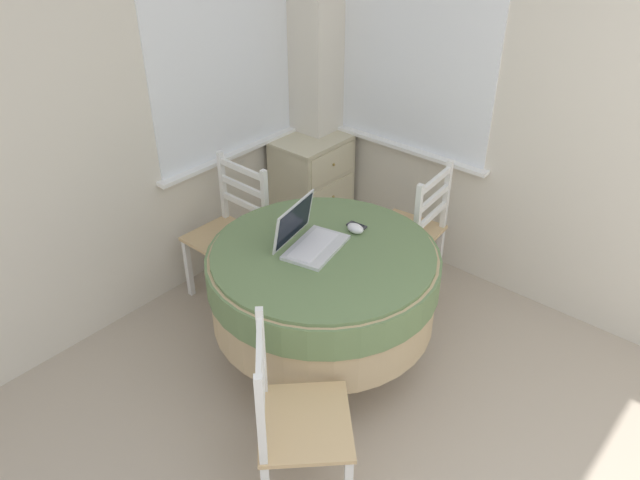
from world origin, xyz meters
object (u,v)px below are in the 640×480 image
dining_chair_near_back_window (231,234)px  corner_cabinet (312,187)px  laptop (308,238)px  computer_mouse (355,228)px  dining_chair_camera_near (294,421)px  round_dining_table (323,280)px  dining_chair_near_right_window (411,233)px  cell_phone (357,226)px

dining_chair_near_back_window → corner_cabinet: bearing=6.5°
laptop → computer_mouse: size_ratio=4.06×
dining_chair_camera_near → round_dining_table: bearing=32.2°
dining_chair_near_right_window → dining_chair_camera_near: (-1.57, -0.46, 0.00)m
laptop → computer_mouse: laptop is taller
corner_cabinet → dining_chair_camera_near: bearing=-140.8°
cell_phone → dining_chair_near_back_window: (-0.19, 0.82, -0.30)m
round_dining_table → dining_chair_near_back_window: dining_chair_near_back_window is taller
laptop → dining_chair_near_right_window: 0.93m
laptop → cell_phone: size_ratio=3.69×
dining_chair_near_right_window → dining_chair_camera_near: same height
computer_mouse → cell_phone: (0.05, 0.03, -0.02)m
dining_chair_near_back_window → corner_cabinet: 0.88m
cell_phone → dining_chair_near_right_window: dining_chair_near_right_window is taller
dining_chair_near_back_window → corner_cabinet: size_ratio=1.16×
round_dining_table → dining_chair_near_back_window: 0.85m
dining_chair_camera_near → laptop: bearing=37.5°
computer_mouse → cell_phone: size_ratio=0.91×
round_dining_table → laptop: bearing=100.4°
laptop → dining_chair_camera_near: laptop is taller
cell_phone → dining_chair_camera_near: bearing=-155.2°
cell_phone → corner_cabinet: 1.20m
computer_mouse → laptop: bearing=159.5°
computer_mouse → corner_cabinet: 1.26m
computer_mouse → dining_chair_camera_near: 1.11m
dining_chair_near_back_window → computer_mouse: bearing=-80.9°
round_dining_table → dining_chair_camera_near: bearing=-147.8°
laptop → dining_chair_near_back_window: (0.13, 0.75, -0.34)m
computer_mouse → dining_chair_near_back_window: bearing=99.1°
computer_mouse → corner_cabinet: size_ratio=0.13×
laptop → cell_phone: bearing=-12.4°
cell_phone → computer_mouse: bearing=-150.0°
dining_chair_camera_near → dining_chair_near_back_window: bearing=57.2°
round_dining_table → corner_cabinet: size_ratio=1.58×
round_dining_table → dining_chair_camera_near: (-0.72, -0.45, -0.11)m
computer_mouse → dining_chair_near_right_window: bearing=1.9°
cell_phone → dining_chair_near_back_window: 0.89m
laptop → cell_phone: laptop is taller
corner_cabinet → cell_phone: bearing=-126.6°
dining_chair_camera_near → computer_mouse: bearing=24.5°
laptop → computer_mouse: (0.26, -0.10, -0.03)m
round_dining_table → dining_chair_camera_near: 0.86m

